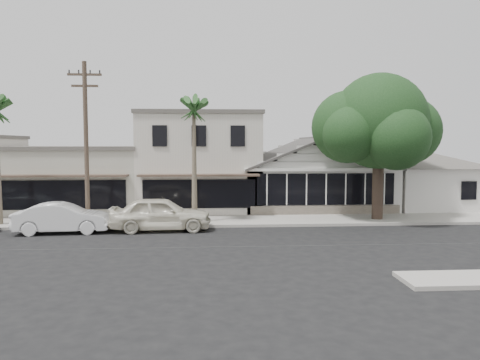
{
  "coord_description": "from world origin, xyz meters",
  "views": [
    {
      "loc": [
        -2.4,
        -20.58,
        4.58
      ],
      "look_at": [
        -0.62,
        6.0,
        2.55
      ],
      "focal_mm": 35.0,
      "sensor_mm": 36.0,
      "label": 1
    }
  ],
  "objects": [
    {
      "name": "car_1",
      "position": [
        -9.97,
        3.9,
        0.78
      ],
      "size": [
        4.87,
        2.02,
        1.57
      ],
      "primitive_type": "imported",
      "rotation": [
        0.0,
        0.0,
        1.65
      ],
      "color": "white",
      "rests_on": "ground"
    },
    {
      "name": "shade_tree",
      "position": [
        7.55,
        6.72,
        5.76
      ],
      "size": [
        7.88,
        7.13,
        8.75
      ],
      "rotation": [
        0.0,
        0.0,
        0.17
      ],
      "color": "#443429",
      "rests_on": "ground"
    },
    {
      "name": "corner_shop",
      "position": [
        5.0,
        12.47,
        2.62
      ],
      "size": [
        10.4,
        8.6,
        5.1
      ],
      "color": "silver",
      "rests_on": "ground"
    },
    {
      "name": "ground",
      "position": [
        0.0,
        0.0,
        0.0
      ],
      "size": [
        140.0,
        140.0,
        0.0
      ],
      "primitive_type": "plane",
      "color": "black",
      "rests_on": "ground"
    },
    {
      "name": "row_building_midnear",
      "position": [
        -12.0,
        13.5,
        2.1
      ],
      "size": [
        10.0,
        10.0,
        4.2
      ],
      "primitive_type": "cube",
      "color": "beige",
      "rests_on": "ground"
    },
    {
      "name": "sidewalk_north",
      "position": [
        -8.0,
        6.75,
        0.07
      ],
      "size": [
        90.0,
        3.5,
        0.15
      ],
      "primitive_type": "cube",
      "color": "#9E9991",
      "rests_on": "ground"
    },
    {
      "name": "car_0",
      "position": [
        -4.97,
        4.25,
        0.9
      ],
      "size": [
        5.4,
        2.36,
        1.81
      ],
      "primitive_type": "imported",
      "rotation": [
        0.0,
        0.0,
        1.61
      ],
      "color": "silver",
      "rests_on": "ground"
    },
    {
      "name": "utility_pole",
      "position": [
        -9.0,
        5.2,
        4.79
      ],
      "size": [
        1.8,
        0.24,
        9.0
      ],
      "color": "brown",
      "rests_on": "ground"
    },
    {
      "name": "palm_east",
      "position": [
        -3.22,
        5.9,
        6.52
      ],
      "size": [
        2.51,
        2.51,
        7.59
      ],
      "color": "#726651",
      "rests_on": "ground"
    },
    {
      "name": "row_building_near",
      "position": [
        -3.0,
        13.5,
        3.25
      ],
      "size": [
        8.0,
        10.0,
        6.5
      ],
      "primitive_type": "cube",
      "color": "silver",
      "rests_on": "ground"
    },
    {
      "name": "side_cottage",
      "position": [
        13.2,
        11.5,
        1.5
      ],
      "size": [
        6.0,
        6.0,
        3.0
      ],
      "primitive_type": "cube",
      "color": "silver",
      "rests_on": "ground"
    }
  ]
}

